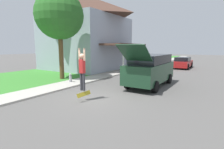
{
  "coord_description": "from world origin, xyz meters",
  "views": [
    {
      "loc": [
        5.47,
        -7.03,
        2.64
      ],
      "look_at": [
        0.46,
        0.87,
        1.16
      ],
      "focal_mm": 28.0,
      "sensor_mm": 36.0,
      "label": 1
    }
  ],
  "objects_px": {
    "car_down_street": "(183,63)",
    "lawn_tree_near": "(59,15)",
    "skateboard": "(84,94)",
    "fire_hydrant": "(70,78)",
    "suv_parked": "(150,69)",
    "skateboarder": "(82,69)"
  },
  "relations": [
    {
      "from": "skateboard",
      "to": "fire_hydrant",
      "type": "distance_m",
      "value": 4.58
    },
    {
      "from": "skateboarder",
      "to": "suv_parked",
      "type": "bearing_deg",
      "value": 72.01
    },
    {
      "from": "suv_parked",
      "to": "skateboarder",
      "type": "bearing_deg",
      "value": -107.99
    },
    {
      "from": "lawn_tree_near",
      "to": "fire_hydrant",
      "type": "height_order",
      "value": "lawn_tree_near"
    },
    {
      "from": "suv_parked",
      "to": "skateboarder",
      "type": "xyz_separation_m",
      "value": [
        -1.62,
        -5.0,
        0.43
      ]
    },
    {
      "from": "suv_parked",
      "to": "skateboard",
      "type": "height_order",
      "value": "suv_parked"
    },
    {
      "from": "skateboarder",
      "to": "skateboard",
      "type": "xyz_separation_m",
      "value": [
        0.11,
        -0.06,
        -1.23
      ]
    },
    {
      "from": "skateboarder",
      "to": "fire_hydrant",
      "type": "height_order",
      "value": "skateboarder"
    },
    {
      "from": "suv_parked",
      "to": "car_down_street",
      "type": "bearing_deg",
      "value": 90.58
    },
    {
      "from": "skateboard",
      "to": "skateboarder",
      "type": "bearing_deg",
      "value": 151.55
    },
    {
      "from": "lawn_tree_near",
      "to": "skateboarder",
      "type": "height_order",
      "value": "lawn_tree_near"
    },
    {
      "from": "lawn_tree_near",
      "to": "suv_parked",
      "type": "relative_size",
      "value": 1.2
    },
    {
      "from": "lawn_tree_near",
      "to": "car_down_street",
      "type": "height_order",
      "value": "lawn_tree_near"
    },
    {
      "from": "car_down_street",
      "to": "skateboarder",
      "type": "distance_m",
      "value": 17.05
    },
    {
      "from": "suv_parked",
      "to": "car_down_street",
      "type": "distance_m",
      "value": 11.97
    },
    {
      "from": "suv_parked",
      "to": "skateboarder",
      "type": "distance_m",
      "value": 5.27
    },
    {
      "from": "lawn_tree_near",
      "to": "fire_hydrant",
      "type": "bearing_deg",
      "value": -22.86
    },
    {
      "from": "skateboarder",
      "to": "lawn_tree_near",
      "type": "bearing_deg",
      "value": 147.27
    },
    {
      "from": "suv_parked",
      "to": "skateboard",
      "type": "xyz_separation_m",
      "value": [
        -1.52,
        -5.05,
        -0.8
      ]
    },
    {
      "from": "lawn_tree_near",
      "to": "car_down_street",
      "type": "relative_size",
      "value": 1.53
    },
    {
      "from": "car_down_street",
      "to": "lawn_tree_near",
      "type": "bearing_deg",
      "value": -116.41
    },
    {
      "from": "skateboard",
      "to": "fire_hydrant",
      "type": "xyz_separation_m",
      "value": [
        -3.68,
        2.73,
        0.05
      ]
    }
  ]
}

